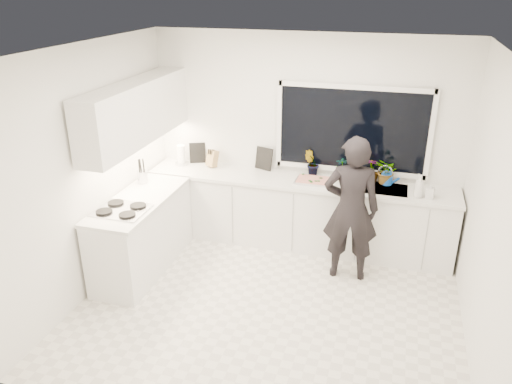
% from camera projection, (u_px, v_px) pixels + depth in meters
% --- Properties ---
extents(floor, '(4.00, 3.50, 0.02)m').
position_uv_depth(floor, '(269.00, 306.00, 5.43)').
color(floor, beige).
rests_on(floor, ground).
extents(wall_back, '(4.00, 0.02, 2.70)m').
position_uv_depth(wall_back, '(305.00, 140.00, 6.45)').
color(wall_back, white).
rests_on(wall_back, ground).
extents(wall_left, '(0.02, 3.50, 2.70)m').
position_uv_depth(wall_left, '(91.00, 171.00, 5.41)').
color(wall_left, white).
rests_on(wall_left, ground).
extents(wall_right, '(0.02, 3.50, 2.70)m').
position_uv_depth(wall_right, '(491.00, 217.00, 4.38)').
color(wall_right, white).
rests_on(wall_right, ground).
extents(ceiling, '(4.00, 3.50, 0.02)m').
position_uv_depth(ceiling, '(272.00, 49.00, 4.35)').
color(ceiling, white).
rests_on(ceiling, wall_back).
extents(window, '(1.80, 0.02, 1.00)m').
position_uv_depth(window, '(352.00, 130.00, 6.18)').
color(window, black).
rests_on(window, wall_back).
extents(base_cabinets_back, '(3.92, 0.58, 0.88)m').
position_uv_depth(base_cabinets_back, '(297.00, 213.00, 6.53)').
color(base_cabinets_back, white).
rests_on(base_cabinets_back, floor).
extents(base_cabinets_left, '(0.58, 1.60, 0.88)m').
position_uv_depth(base_cabinets_left, '(142.00, 235.00, 5.99)').
color(base_cabinets_left, white).
rests_on(base_cabinets_left, floor).
extents(countertop_back, '(3.94, 0.62, 0.04)m').
position_uv_depth(countertop_back, '(298.00, 181.00, 6.34)').
color(countertop_back, silver).
rests_on(countertop_back, base_cabinets_back).
extents(countertop_left, '(0.62, 1.60, 0.04)m').
position_uv_depth(countertop_left, '(139.00, 200.00, 5.81)').
color(countertop_left, silver).
rests_on(countertop_left, base_cabinets_left).
extents(upper_cabinets, '(0.34, 2.10, 0.70)m').
position_uv_depth(upper_cabinets, '(136.00, 112.00, 5.77)').
color(upper_cabinets, white).
rests_on(upper_cabinets, wall_left).
extents(sink, '(0.58, 0.42, 0.14)m').
position_uv_depth(sink, '(383.00, 192.00, 6.09)').
color(sink, silver).
rests_on(sink, countertop_back).
extents(faucet, '(0.03, 0.03, 0.22)m').
position_uv_depth(faucet, '(385.00, 174.00, 6.21)').
color(faucet, silver).
rests_on(faucet, countertop_back).
extents(stovetop, '(0.56, 0.48, 0.03)m').
position_uv_depth(stovetop, '(121.00, 209.00, 5.49)').
color(stovetop, black).
rests_on(stovetop, countertop_left).
extents(person, '(0.67, 0.48, 1.73)m').
position_uv_depth(person, '(351.00, 209.00, 5.65)').
color(person, black).
rests_on(person, floor).
extents(pizza_tray, '(0.44, 0.32, 0.03)m').
position_uv_depth(pizza_tray, '(313.00, 181.00, 6.26)').
color(pizza_tray, silver).
rests_on(pizza_tray, countertop_back).
extents(pizza, '(0.40, 0.29, 0.01)m').
position_uv_depth(pizza, '(313.00, 180.00, 6.25)').
color(pizza, red).
rests_on(pizza, pizza_tray).
extents(watering_can, '(0.18, 0.18, 0.13)m').
position_uv_depth(watering_can, '(387.00, 179.00, 6.18)').
color(watering_can, blue).
rests_on(watering_can, countertop_back).
extents(paper_towel_roll, '(0.12, 0.12, 0.26)m').
position_uv_depth(paper_towel_roll, '(181.00, 155.00, 6.80)').
color(paper_towel_roll, white).
rests_on(paper_towel_roll, countertop_back).
extents(knife_block, '(0.16, 0.15, 0.22)m').
position_uv_depth(knife_block, '(212.00, 159.00, 6.73)').
color(knife_block, '#A0704A').
rests_on(knife_block, countertop_back).
extents(utensil_crock, '(0.16, 0.16, 0.16)m').
position_uv_depth(utensil_crock, '(143.00, 177.00, 6.21)').
color(utensil_crock, silver).
rests_on(utensil_crock, countertop_left).
extents(picture_frame_large, '(0.21, 0.11, 0.28)m').
position_uv_depth(picture_frame_large, '(197.00, 153.00, 6.88)').
color(picture_frame_large, black).
rests_on(picture_frame_large, countertop_back).
extents(picture_frame_small, '(0.24, 0.10, 0.30)m').
position_uv_depth(picture_frame_small, '(264.00, 159.00, 6.63)').
color(picture_frame_small, black).
rests_on(picture_frame_small, countertop_back).
extents(herb_plants, '(1.25, 0.39, 0.34)m').
position_uv_depth(herb_plants, '(364.00, 169.00, 6.22)').
color(herb_plants, '#26662D').
rests_on(herb_plants, countertop_back).
extents(soap_bottles, '(0.26, 0.15, 0.28)m').
position_uv_depth(soap_bottles, '(423.00, 188.00, 5.78)').
color(soap_bottles, '#D8BF66').
rests_on(soap_bottles, countertop_back).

